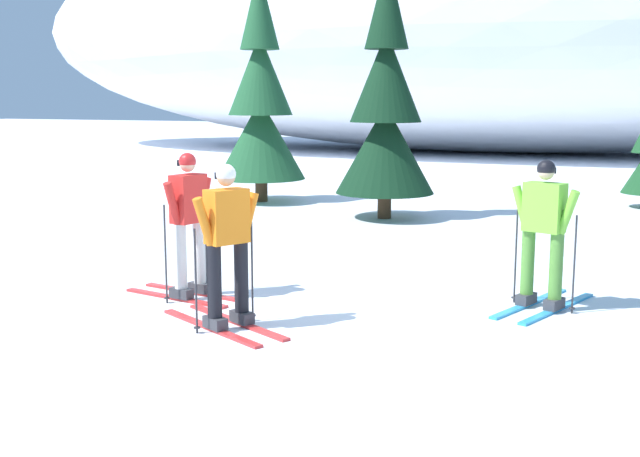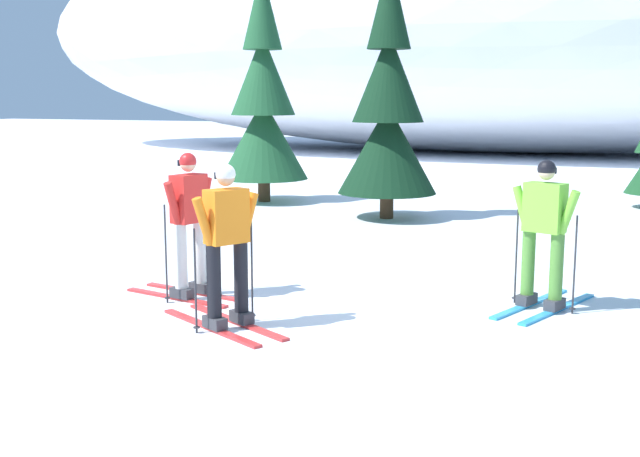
% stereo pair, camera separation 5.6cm
% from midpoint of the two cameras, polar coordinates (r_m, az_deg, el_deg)
% --- Properties ---
extents(ground_plane, '(120.00, 120.00, 0.00)m').
position_cam_midpoint_polar(ground_plane, '(8.89, 1.27, -6.29)').
color(ground_plane, white).
extents(skier_orange_jacket, '(1.74, 1.20, 1.73)m').
position_cam_midpoint_polar(skier_orange_jacket, '(8.30, -6.52, -1.06)').
color(skier_orange_jacket, red).
rests_on(skier_orange_jacket, ground).
extents(skier_red_jacket, '(1.62, 0.80, 1.76)m').
position_cam_midpoint_polar(skier_red_jacket, '(9.64, -9.19, 0.47)').
color(skier_red_jacket, red).
rests_on(skier_red_jacket, ground).
extents(skier_lime_jacket, '(1.02, 1.78, 1.71)m').
position_cam_midpoint_polar(skier_lime_jacket, '(9.34, 15.91, -0.23)').
color(skier_lime_jacket, '#2893CC').
rests_on(skier_lime_jacket, ground).
extents(pine_tree_far_left, '(2.03, 2.03, 5.27)m').
position_cam_midpoint_polar(pine_tree_far_left, '(18.36, -4.01, 8.79)').
color(pine_tree_far_left, '#47301E').
rests_on(pine_tree_far_left, ground).
extents(pine_tree_left, '(1.95, 1.95, 5.06)m').
position_cam_midpoint_polar(pine_tree_left, '(15.80, 4.99, 8.36)').
color(pine_tree_left, '#47301E').
rests_on(pine_tree_left, ground).
extents(snow_ridge_background, '(44.83, 18.03, 10.98)m').
position_cam_midpoint_polar(snow_ridge_background, '(35.95, 13.03, 14.14)').
color(snow_ridge_background, white).
rests_on(snow_ridge_background, ground).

